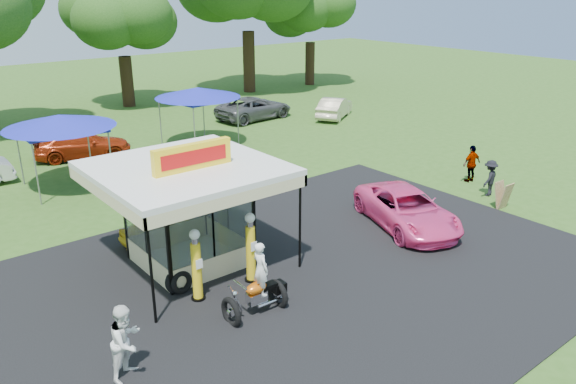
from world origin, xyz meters
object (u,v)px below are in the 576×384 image
Objects in this scene: bg_car_e at (334,108)px; tent_west at (60,122)px; motorcycle at (259,285)px; bg_car_d at (254,108)px; gas_station_kiosk at (188,213)px; kiosk_car at (160,228)px; pink_sedan at (407,209)px; gas_pump_left at (197,267)px; spectator_west at (126,341)px; spectator_east_a at (490,178)px; tent_east at (198,93)px; bg_car_b at (82,145)px; spectator_east_b at (472,164)px; gas_pump_right at (251,249)px; a_frame_sign at (503,195)px.

tent_west reaches higher than bg_car_e.
motorcycle is 24.08m from bg_car_d.
gas_station_kiosk reaches higher than tent_west.
kiosk_car is 9.15m from pink_sedan.
gas_pump_left is 1.20× the size of spectator_west.
kiosk_car is at bearing 129.44° from bg_car_d.
tent_east is (-5.61, 14.92, 2.19)m from spectator_east_a.
bg_car_d is 1.27× the size of bg_car_e.
tent_east is at bearing -36.98° from kiosk_car.
gas_pump_left is 0.46× the size of bg_car_b.
bg_car_d reaches higher than bg_car_b.
pink_sedan is 17.76m from bg_car_b.
gas_station_kiosk is 3.39× the size of spectator_east_a.
kiosk_car is (-0.00, 2.21, -1.30)m from gas_station_kiosk.
gas_pump_left is 0.48× the size of tent_east.
gas_station_kiosk is 14.19m from bg_car_b.
bg_car_d is 1.15× the size of tent_east.
gas_station_kiosk reaches higher than spectator_east_b.
gas_pump_right is 0.48× the size of tent_west.
gas_pump_left is 0.52× the size of bg_car_e.
pink_sedan is 1.07× the size of tent_east.
bg_car_e is (18.38, 12.63, -1.08)m from gas_station_kiosk.
gas_station_kiosk is at bearing -177.71° from pink_sedan.
spectator_west is at bearing -147.17° from gas_pump_left.
motorcycle is 6.08m from kiosk_car.
spectator_east_a is at bearing -109.98° from kiosk_car.
bg_car_d is (0.67, 18.38, -0.04)m from spectator_east_a.
kiosk_car is (-12.34, 6.01, -0.08)m from a_frame_sign.
spectator_east_a reaches higher than bg_car_d.
tent_west is (-13.88, 12.57, 2.23)m from spectator_east_a.
gas_pump_left reaches higher than a_frame_sign.
pink_sedan is at bearing -142.00° from bg_car_b.
a_frame_sign is at bearing 41.53° from spectator_east_a.
spectator_east_b is at bearing 33.51° from pink_sedan.
gas_station_kiosk is at bearing 65.08° from gas_pump_left.
bg_car_b reaches higher than pink_sedan.
motorcycle reaches higher than bg_car_d.
bg_car_b is at bearing 121.50° from a_frame_sign.
spectator_west reaches higher than pink_sedan.
pink_sedan is at bearing 10.74° from motorcycle.
spectator_west is at bearing -134.16° from gas_station_kiosk.
tent_west reaches higher than bg_car_b.
motorcycle is 12.38m from a_frame_sign.
tent_west reaches higher than kiosk_car.
motorcycle is 0.44× the size of pink_sedan.
spectator_west is (-11.83, -1.58, 0.23)m from pink_sedan.
bg_car_b is (2.55, 16.27, -0.37)m from gas_pump_left.
motorcycle is at bearing -6.72° from spectator_east_a.
gas_pump_left is at bearing 173.47° from a_frame_sign.
gas_pump_right reaches higher than gas_pump_left.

